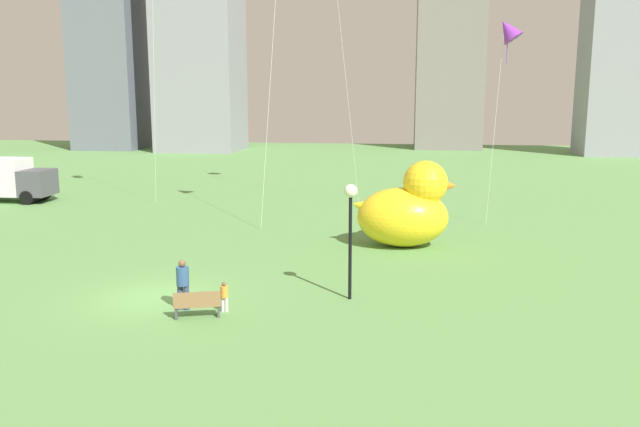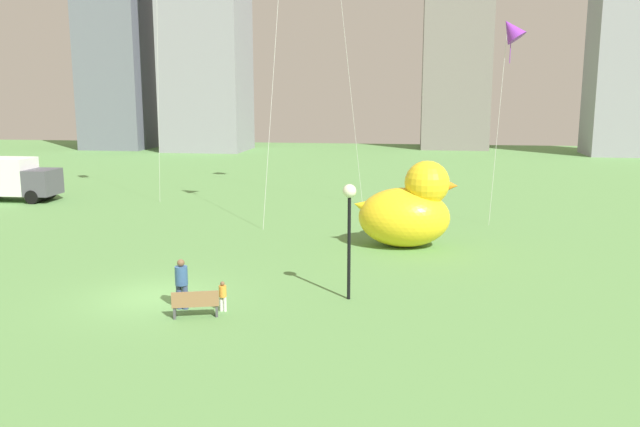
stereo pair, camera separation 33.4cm
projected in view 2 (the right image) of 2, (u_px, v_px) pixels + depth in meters
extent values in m
plane|color=#5F954F|center=(155.00, 297.00, 23.23)|extent=(140.00, 140.00, 0.00)
cube|color=olive|center=(196.00, 304.00, 21.15)|extent=(1.56, 0.86, 0.06)
cube|color=olive|center=(195.00, 298.00, 20.91)|extent=(1.45, 0.49, 0.45)
cube|color=#47474C|center=(175.00, 312.00, 21.09)|extent=(0.18, 0.38, 0.39)
cube|color=#47474C|center=(217.00, 310.00, 21.29)|extent=(0.18, 0.38, 0.39)
cylinder|color=#38476B|center=(179.00, 297.00, 21.92)|extent=(0.19, 0.19, 0.84)
cylinder|color=#38476B|center=(185.00, 297.00, 21.89)|extent=(0.19, 0.19, 0.84)
cylinder|color=#33598C|center=(181.00, 276.00, 21.77)|extent=(0.42, 0.42, 0.63)
sphere|color=brown|center=(181.00, 263.00, 21.69)|extent=(0.24, 0.24, 0.24)
cylinder|color=silver|center=(221.00, 304.00, 21.71)|extent=(0.12, 0.12, 0.50)
cylinder|color=silver|center=(225.00, 304.00, 21.70)|extent=(0.12, 0.12, 0.50)
cylinder|color=gold|center=(223.00, 291.00, 21.62)|extent=(0.25, 0.25, 0.38)
sphere|color=brown|center=(222.00, 284.00, 21.57)|extent=(0.15, 0.15, 0.15)
ellipsoid|color=yellow|center=(404.00, 217.00, 30.61)|extent=(4.25, 3.14, 2.77)
sphere|color=yellow|center=(427.00, 183.00, 30.16)|extent=(2.07, 2.07, 2.07)
cone|color=orange|center=(447.00, 186.00, 30.06)|extent=(0.93, 0.93, 0.93)
cone|color=yellow|center=(365.00, 207.00, 30.78)|extent=(1.27, 1.11, 1.33)
cylinder|color=black|center=(349.00, 248.00, 22.70)|extent=(0.12, 0.12, 3.65)
sphere|color=#EAEACC|center=(349.00, 191.00, 22.33)|extent=(0.47, 0.47, 0.47)
cube|color=#4C4C56|center=(43.00, 182.00, 43.16)|extent=(1.73, 2.32, 1.68)
cylinder|color=black|center=(41.00, 195.00, 43.34)|extent=(0.92, 2.41, 0.90)
cube|color=slate|center=(120.00, 47.00, 82.70)|extent=(7.80, 10.22, 25.40)
cube|color=gray|center=(205.00, 8.00, 77.83)|extent=(9.46, 8.69, 33.73)
cube|color=gray|center=(624.00, 67.00, 72.94)|extent=(7.21, 6.40, 19.65)
cylinder|color=silver|center=(347.00, 59.00, 40.58)|extent=(2.05, 0.84, 18.22)
cylinder|color=silver|center=(498.00, 130.00, 35.11)|extent=(0.58, 0.83, 10.31)
cone|color=purple|center=(511.00, 30.00, 33.83)|extent=(1.75, 1.43, 1.53)
cylinder|color=purple|center=(510.00, 47.00, 34.00)|extent=(0.04, 0.04, 1.60)
cylinder|color=silver|center=(158.00, 73.00, 41.08)|extent=(0.93, 1.01, 16.65)
cylinder|color=silver|center=(273.00, 86.00, 34.58)|extent=(0.63, 2.91, 14.86)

